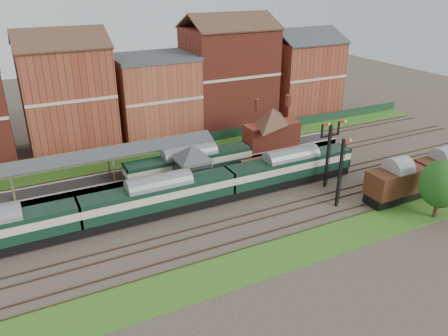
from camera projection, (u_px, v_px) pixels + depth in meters
name	position (u px, v px, depth m)	size (l,w,h in m)	color
ground	(228.00, 199.00, 50.55)	(160.00, 160.00, 0.00)	#473D33
grass_back	(178.00, 152.00, 63.57)	(90.00, 4.50, 0.06)	#2D6619
grass_front	(287.00, 252.00, 40.76)	(90.00, 5.00, 0.06)	#2D6619
fence	(173.00, 143.00, 64.91)	(90.00, 0.12, 1.50)	#193823
platform	(159.00, 172.00, 56.23)	(55.00, 3.40, 1.00)	#2D2D2D
signal_box	(193.00, 168.00, 50.66)	(5.40, 5.40, 6.00)	#6F7F5A
brick_hut	(252.00, 171.00, 54.77)	(3.20, 2.64, 2.94)	brown
station_building	(272.00, 127.00, 61.82)	(8.10, 8.10, 5.90)	maroon
canopy	(109.00, 150.00, 52.09)	(26.00, 3.89, 4.08)	#4D5133
semaphore_bracket	(328.00, 151.00, 51.58)	(3.60, 0.25, 8.18)	black
semaphore_siding	(340.00, 172.00, 47.28)	(1.23, 0.25, 8.00)	black
town_backdrop	(154.00, 92.00, 67.99)	(69.00, 10.00, 16.00)	maroon
dmu_train	(160.00, 196.00, 46.26)	(50.11, 2.64, 3.85)	black
platform_railcar	(190.00, 164.00, 54.11)	(16.35, 2.58, 3.77)	black
goods_van_a	(396.00, 183.00, 49.09)	(6.84, 2.96, 4.15)	black
goods_van_b	(441.00, 171.00, 52.18)	(6.72, 2.91, 4.08)	black
tree_far	(442.00, 184.00, 45.08)	(4.52, 4.52, 6.59)	#382619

